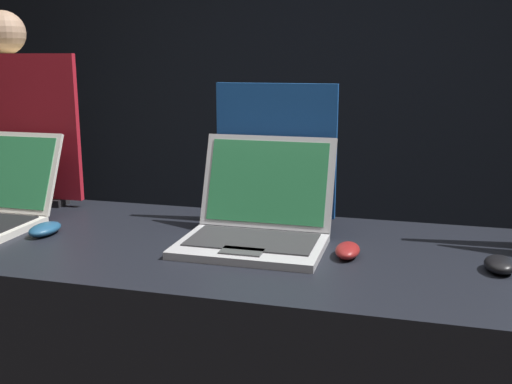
{
  "coord_description": "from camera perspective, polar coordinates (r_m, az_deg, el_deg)",
  "views": [
    {
      "loc": [
        0.4,
        -1.11,
        1.49
      ],
      "look_at": [
        -0.0,
        0.36,
        1.15
      ],
      "focal_mm": 42.0,
      "sensor_mm": 36.0,
      "label": 1
    }
  ],
  "objects": [
    {
      "name": "wall_back",
      "position": [
        3.32,
        8.46,
        11.0
      ],
      "size": [
        8.0,
        0.05,
        2.8
      ],
      "color": "black",
      "rests_on": "ground_plane"
    },
    {
      "name": "mouse_middle",
      "position": [
        1.54,
        8.71,
        -5.51
      ],
      "size": [
        0.06,
        0.11,
        0.03
      ],
      "color": "maroon",
      "rests_on": "display_counter"
    },
    {
      "name": "laptop_middle",
      "position": [
        1.62,
        0.15,
        -2.65
      ],
      "size": [
        0.38,
        0.37,
        0.27
      ],
      "color": "#B7B7BC",
      "rests_on": "display_counter"
    },
    {
      "name": "person_bystander",
      "position": [
        3.18,
        -21.83,
        0.86
      ],
      "size": [
        0.32,
        0.32,
        1.71
      ],
      "color": "#282833",
      "rests_on": "ground_plane"
    },
    {
      "name": "mouse_front",
      "position": [
        1.81,
        -19.46,
        -3.35
      ],
      "size": [
        0.07,
        0.12,
        0.03
      ],
      "color": "navy",
      "rests_on": "display_counter"
    },
    {
      "name": "promo_stand_middle",
      "position": [
        1.79,
        1.89,
        3.29
      ],
      "size": [
        0.36,
        0.07,
        0.42
      ],
      "color": "black",
      "rests_on": "display_counter"
    },
    {
      "name": "promo_stand_front",
      "position": [
        2.14,
        -20.17,
        5.22
      ],
      "size": [
        0.32,
        0.07,
        0.51
      ],
      "color": "black",
      "rests_on": "display_counter"
    },
    {
      "name": "mouse_back",
      "position": [
        1.53,
        22.22,
        -6.4
      ],
      "size": [
        0.07,
        0.1,
        0.04
      ],
      "color": "black",
      "rests_on": "display_counter"
    }
  ]
}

